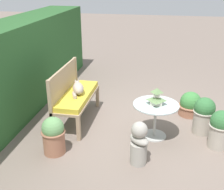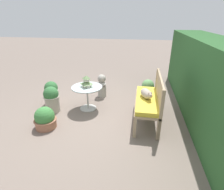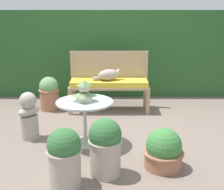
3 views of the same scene
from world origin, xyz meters
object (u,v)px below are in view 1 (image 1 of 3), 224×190
cat (78,88)px  garden_bust (139,143)px  potted_plant_table_far (53,135)px  patio_table (156,111)px  pagoda_birdhouse (157,97)px  garden_bench (77,97)px  potted_plant_path_edge (190,105)px  potted_plant_patio_mid (220,129)px  potted_plant_hedge_corner (204,115)px

cat → garden_bust: (-1.06, -1.19, -0.31)m
cat → potted_plant_table_far: 1.09m
garden_bust → potted_plant_table_far: bearing=39.7°
patio_table → pagoda_birdhouse: pagoda_birdhouse is taller
patio_table → garden_bust: 0.80m
cat → patio_table: (-0.30, -1.37, -0.17)m
garden_bench → pagoda_birdhouse: (-0.30, -1.40, 0.24)m
potted_plant_path_edge → potted_plant_patio_mid: bearing=-160.7°
pagoda_birdhouse → garden_bust: size_ratio=0.42×
pagoda_birdhouse → potted_plant_hedge_corner: (0.28, -0.79, -0.37)m
garden_bust → potted_plant_path_edge: 1.87m
potted_plant_hedge_corner → potted_plant_path_edge: 0.67m
garden_bust → potted_plant_patio_mid: size_ratio=1.07×
patio_table → cat: bearing=77.9°
cat → pagoda_birdhouse: size_ratio=1.80×
potted_plant_table_far → patio_table: bearing=-62.7°
pagoda_birdhouse → potted_plant_table_far: bearing=117.3°
garden_bench → potted_plant_path_edge: size_ratio=2.96×
garden_bench → potted_plant_patio_mid: potted_plant_patio_mid is taller
potted_plant_hedge_corner → potted_plant_patio_mid: size_ratio=1.04×
potted_plant_table_far → potted_plant_hedge_corner: 2.45m
potted_plant_hedge_corner → potted_plant_patio_mid: (-0.40, -0.20, -0.01)m
potted_plant_patio_mid → garden_bust: bearing=118.9°
garden_bench → patio_table: size_ratio=1.85×
potted_plant_patio_mid → potted_plant_path_edge: potted_plant_patio_mid is taller
patio_table → garden_bust: garden_bust is taller
cat → pagoda_birdhouse: (-0.30, -1.37, 0.07)m
patio_table → potted_plant_table_far: 1.63m
potted_plant_path_edge → garden_bench: bearing=107.1°
garden_bench → potted_plant_table_far: size_ratio=2.32×
pagoda_birdhouse → potted_plant_patio_mid: bearing=-96.9°
patio_table → potted_plant_hedge_corner: 0.84m
potted_plant_path_edge → garden_bust: bearing=154.4°
garden_bench → potted_plant_table_far: bearing=177.6°
potted_plant_hedge_corner → patio_table: bearing=109.3°
garden_bench → potted_plant_table_far: (-1.04, 0.04, -0.16)m
garden_bench → pagoda_birdhouse: 1.45m
garden_bench → garden_bust: garden_bust is taller
pagoda_birdhouse → patio_table: bearing=45.0°
garden_bust → potted_plant_patio_mid: (0.65, -1.17, -0.01)m
cat → potted_plant_table_far: size_ratio=0.84×
potted_plant_path_edge → cat: bearing=107.3°
potted_plant_table_far → potted_plant_patio_mid: (0.62, -2.43, 0.02)m
patio_table → potted_plant_table_far: bearing=117.3°
potted_plant_hedge_corner → potted_plant_patio_mid: bearing=-152.9°
pagoda_birdhouse → potted_plant_hedge_corner: bearing=-70.7°
potted_plant_table_far → potted_plant_patio_mid: bearing=-75.6°
garden_bench → potted_plant_table_far: 1.05m
cat → patio_table: bearing=-124.9°
potted_plant_patio_mid → potted_plant_table_far: bearing=104.4°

